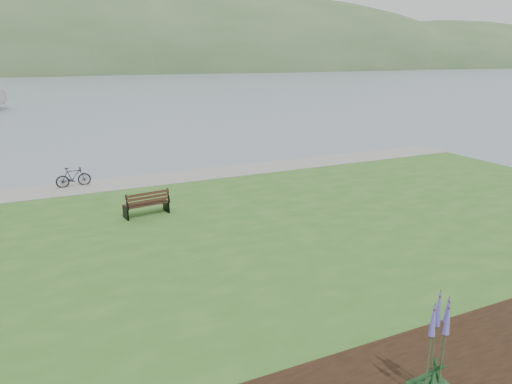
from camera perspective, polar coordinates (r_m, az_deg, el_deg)
ground at (r=15.82m, az=-5.16°, el=-5.61°), size 600.00×600.00×0.00m
lawn at (r=14.03m, az=-2.38°, el=-7.69°), size 34.00×20.00×0.40m
shoreline_path at (r=22.00m, az=-11.29°, el=1.69°), size 34.00×2.20×0.03m
far_hillside at (r=185.60m, az=-17.60°, el=14.10°), size 580.00×80.00×38.00m
park_bench at (r=16.90m, az=-13.48°, el=-1.36°), size 1.65×0.85×0.98m
bicycle_b at (r=21.67m, az=-21.88°, el=1.75°), size 0.56×1.51×0.89m
echium_4 at (r=8.46m, az=21.87°, el=-17.52°), size 0.62×0.62×2.34m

